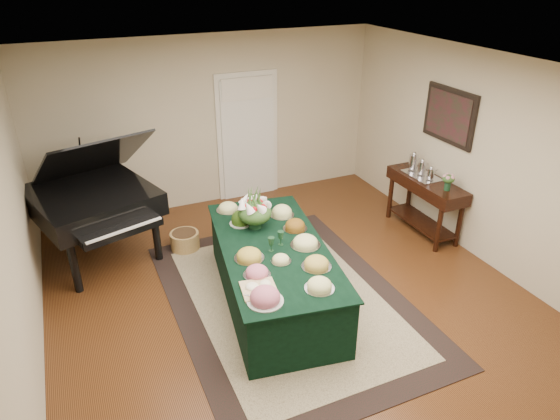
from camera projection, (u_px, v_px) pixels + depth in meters
name	position (u px, v px, depth m)	size (l,w,h in m)	color
ground	(290.00, 297.00, 6.05)	(6.00, 6.00, 0.00)	black
area_rug	(288.00, 300.00, 5.99)	(2.63, 3.69, 0.01)	black
kitchen_doorway	(248.00, 138.00, 8.22)	(1.05, 0.07, 2.10)	silver
buffet_table	(273.00, 273.00, 5.84)	(1.54, 2.63, 0.75)	black
food_platters	(274.00, 245.00, 5.61)	(1.21, 2.30, 0.14)	silver
cutting_board	(259.00, 286.00, 4.92)	(0.39, 0.39, 0.10)	tan
green_goblets	(276.00, 241.00, 5.60)	(0.23, 0.16, 0.18)	#15351E
floral_centerpiece	(255.00, 209.00, 5.96)	(0.42, 0.42, 0.42)	#15351E
grand_piano	(93.00, 199.00, 6.50)	(1.80, 2.00, 1.74)	black
wicker_basket	(185.00, 241.00, 7.01)	(0.40, 0.40, 0.25)	olive
mahogany_sideboard	(426.00, 191.00, 7.23)	(0.45, 1.34, 0.84)	black
tea_service	(421.00, 168.00, 7.23)	(0.34, 0.58, 0.30)	silver
pink_bouquet	(448.00, 179.00, 6.74)	(0.19, 0.19, 0.24)	#15351E
wall_painting	(449.00, 116.00, 6.82)	(0.05, 0.95, 0.75)	black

